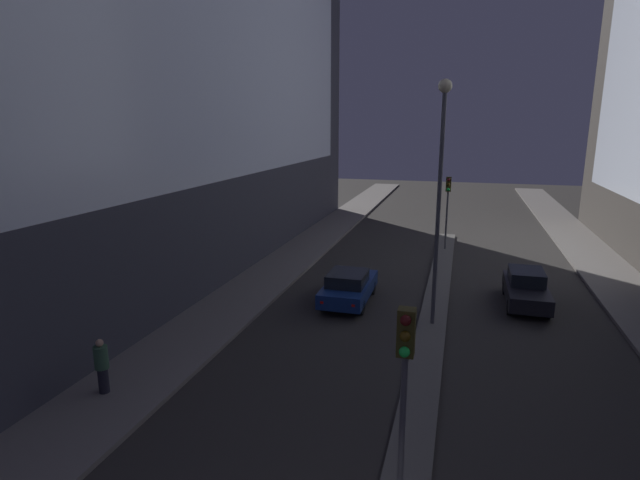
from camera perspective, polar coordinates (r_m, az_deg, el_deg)
name	(u,v)px	position (r m, az deg, el deg)	size (l,w,h in m)	color
median_strip	(435,306)	(22.66, 13.02, -7.41)	(1.10, 29.92, 0.14)	#56544F
traffic_light_near	(404,372)	(9.57, 9.62, -14.62)	(0.32, 0.42, 4.56)	#4C4C51
traffic_light_mid	(448,197)	(32.05, 14.40, 4.83)	(0.32, 0.42, 4.56)	#4C4C51
street_lamp	(441,169)	(19.24, 13.62, 7.84)	(0.50, 0.50, 9.33)	#4C4C51
car_left_lane	(349,287)	(22.55, 3.28, -5.33)	(1.90, 4.33, 1.50)	navy
car_right_lane	(526,288)	(24.03, 22.48, -5.12)	(1.70, 4.27, 1.55)	black
pedestrian_on_left_sidewalk	(102,365)	(16.32, -23.66, -12.95)	(0.40, 0.40, 1.68)	black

